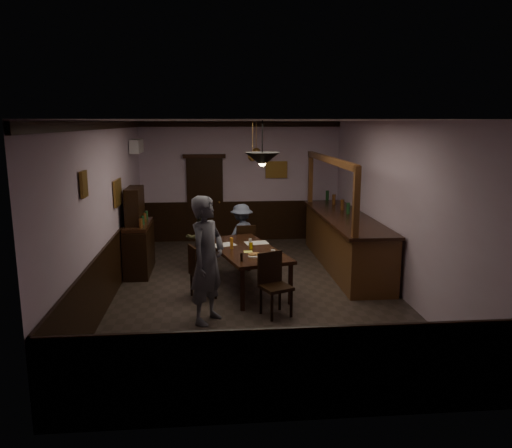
{
  "coord_description": "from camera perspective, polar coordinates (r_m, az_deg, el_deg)",
  "views": [
    {
      "loc": [
        -0.74,
        -8.5,
        2.97
      ],
      "look_at": [
        0.06,
        0.37,
        1.15
      ],
      "focal_mm": 35.0,
      "sensor_mm": 36.0,
      "label": 1
    }
  ],
  "objects": [
    {
      "name": "napkin",
      "position": [
        8.72,
        -0.91,
        -3.19
      ],
      "size": [
        0.18,
        0.18,
        0.0
      ],
      "primitive_type": "cube",
      "rotation": [
        0.0,
        0.0,
        0.27
      ],
      "color": "#DBE353",
      "rests_on": "dining_table"
    },
    {
      "name": "pastry_plate",
      "position": [
        8.43,
        -0.18,
        -3.67
      ],
      "size": [
        0.22,
        0.22,
        0.01
      ],
      "primitive_type": "cylinder",
      "color": "white",
      "rests_on": "dining_table"
    },
    {
      "name": "room",
      "position": [
        8.66,
        -0.18,
        1.76
      ],
      "size": [
        5.01,
        8.01,
        3.01
      ],
      "color": "#2D2621",
      "rests_on": "ground"
    },
    {
      "name": "picture_left_large",
      "position": [
        9.54,
        -15.53,
        3.48
      ],
      "size": [
        0.04,
        0.62,
        0.48
      ],
      "color": "olive",
      "rests_on": "ground"
    },
    {
      "name": "dining_table",
      "position": [
        8.99,
        -1.16,
        -3.18
      ],
      "size": [
        1.55,
        2.39,
        0.75
      ],
      "rotation": [
        0.0,
        0.0,
        0.27
      ],
      "color": "black",
      "rests_on": "ground"
    },
    {
      "name": "pendant_iron",
      "position": [
        7.96,
        0.72,
        7.4
      ],
      "size": [
        0.56,
        0.56,
        0.72
      ],
      "color": "black",
      "rests_on": "ground"
    },
    {
      "name": "chair_side",
      "position": [
        8.59,
        -6.55,
        -5.19
      ],
      "size": [
        0.51,
        0.51,
        0.93
      ],
      "rotation": [
        0.0,
        0.0,
        1.91
      ],
      "color": "black",
      "rests_on": "ground"
    },
    {
      "name": "pastry_ring_a",
      "position": [
        8.44,
        -0.47,
        -3.47
      ],
      "size": [
        0.13,
        0.13,
        0.04
      ],
      "primitive_type": "torus",
      "color": "#C68C47",
      "rests_on": "pastry_plate"
    },
    {
      "name": "beer_glass",
      "position": [
        8.92,
        -2.81,
        -2.22
      ],
      "size": [
        0.06,
        0.06,
        0.2
      ],
      "primitive_type": "cylinder",
      "color": "#BF721E",
      "rests_on": "dining_table"
    },
    {
      "name": "pepper_mill",
      "position": [
        8.13,
        -1.66,
        -3.8
      ],
      "size": [
        0.04,
        0.04,
        0.14
      ],
      "primitive_type": "cylinder",
      "color": "black",
      "rests_on": "dining_table"
    },
    {
      "name": "ac_unit",
      "position": [
        11.53,
        -13.49,
        8.66
      ],
      "size": [
        0.2,
        0.85,
        0.3
      ],
      "color": "white",
      "rests_on": "ground"
    },
    {
      "name": "bar_counter",
      "position": [
        10.49,
        10.08,
        -1.79
      ],
      "size": [
        0.95,
        4.09,
        2.3
      ],
      "color": "#4A2B13",
      "rests_on": "ground"
    },
    {
      "name": "sideboard",
      "position": [
        10.21,
        -13.32,
        -1.67
      ],
      "size": [
        0.47,
        1.3,
        1.72
      ],
      "color": "black",
      "rests_on": "ground"
    },
    {
      "name": "person_seated_left",
      "position": [
        10.31,
        -6.38,
        -1.58
      ],
      "size": [
        0.77,
        0.7,
        1.28
      ],
      "primitive_type": "imported",
      "rotation": [
        0.0,
        0.0,
        3.58
      ],
      "color": "#4C4F2F",
      "rests_on": "ground"
    },
    {
      "name": "soda_can",
      "position": [
        8.88,
        -0.57,
        -2.52
      ],
      "size": [
        0.07,
        0.07,
        0.12
      ],
      "primitive_type": "cylinder",
      "color": "yellow",
      "rests_on": "dining_table"
    },
    {
      "name": "chair_far_right",
      "position": [
        10.34,
        -1.23,
        -2.29
      ],
      "size": [
        0.42,
        0.42,
        0.91
      ],
      "rotation": [
        0.0,
        0.0,
        3.22
      ],
      "color": "black",
      "rests_on": "ground"
    },
    {
      "name": "coffee_cup",
      "position": [
        8.53,
        1.97,
        -3.21
      ],
      "size": [
        0.1,
        0.1,
        0.07
      ],
      "primitive_type": "imported",
      "rotation": [
        0.0,
        0.0,
        0.27
      ],
      "color": "white",
      "rests_on": "saucer"
    },
    {
      "name": "picture_back",
      "position": [
        12.62,
        2.34,
        6.23
      ],
      "size": [
        0.55,
        0.04,
        0.42
      ],
      "color": "olive",
      "rests_on": "ground"
    },
    {
      "name": "person_standing",
      "position": [
        7.46,
        -5.59,
        -4.11
      ],
      "size": [
        0.76,
        0.84,
        1.93
      ],
      "primitive_type": "imported",
      "rotation": [
        0.0,
        0.0,
        1.01
      ],
      "color": "#595A66",
      "rests_on": "ground"
    },
    {
      "name": "newspaper_right",
      "position": [
        9.34,
        0.07,
        -2.17
      ],
      "size": [
        0.46,
        0.36,
        0.01
      ],
      "primitive_type": "cube",
      "rotation": [
        0.0,
        0.0,
        0.16
      ],
      "color": "silver",
      "rests_on": "dining_table"
    },
    {
      "name": "chair_near",
      "position": [
        7.84,
        2.0,
        -6.52
      ],
      "size": [
        0.56,
        0.56,
        0.99
      ],
      "rotation": [
        0.0,
        0.0,
        0.41
      ],
      "color": "black",
      "rests_on": "ground"
    },
    {
      "name": "water_glass",
      "position": [
        9.05,
        -0.66,
        -2.16
      ],
      "size": [
        0.06,
        0.06,
        0.15
      ],
      "primitive_type": "cylinder",
      "color": "silver",
      "rests_on": "dining_table"
    },
    {
      "name": "door_back",
      "position": [
        12.6,
        -5.84,
        2.73
      ],
      "size": [
        0.9,
        0.06,
        2.1
      ],
      "primitive_type": "cube",
      "color": "black",
      "rests_on": "ground"
    },
    {
      "name": "picture_left_small",
      "position": [
        7.16,
        -19.08,
        4.33
      ],
      "size": [
        0.04,
        0.28,
        0.36
      ],
      "color": "olive",
      "rests_on": "ground"
    },
    {
      "name": "pendant_brass_far",
      "position": [
        11.53,
        0.02,
        8.21
      ],
      "size": [
        0.2,
        0.2,
        0.81
      ],
      "color": "#BF8C3F",
      "rests_on": "ground"
    },
    {
      "name": "pastry_ring_b",
      "position": [
        8.45,
        0.06,
        -3.45
      ],
      "size": [
        0.13,
        0.13,
        0.04
      ],
      "primitive_type": "torus",
      "color": "#C68C47",
      "rests_on": "pastry_plate"
    },
    {
      "name": "pendant_brass_mid",
      "position": [
        10.09,
        -0.38,
        7.73
      ],
      "size": [
        0.2,
        0.2,
        0.81
      ],
      "color": "#BF8C3F",
      "rests_on": "ground"
    },
    {
      "name": "chair_far_left",
      "position": [
        10.08,
        -5.94,
        -2.52
      ],
      "size": [
        0.54,
        0.54,
        0.97
      ],
      "rotation": [
        0.0,
        0.0,
        3.51
      ],
      "color": "black",
      "rests_on": "ground"
    },
    {
      "name": "saucer",
      "position": [
        8.59,
        1.63,
        -3.39
      ],
      "size": [
        0.15,
        0.15,
        0.01
      ],
      "primitive_type": "cylinder",
      "color": "white",
      "rests_on": "dining_table"
    },
    {
      "name": "newspaper_left",
      "position": [
        9.21,
        -3.72,
        -2.39
      ],
      "size": [
        0.5,
        0.44,
        0.01
      ],
      "primitive_type": "cube",
      "rotation": [
        0.0,
        0.0,
        0.41
      ],
      "color": "silver",
      "rests_on": "dining_table"
    },
    {
      "name": "person_seated_right",
      "position": [
        10.56,
        -1.65,
        -1.17
      ],
      "size": [
        0.96,
        0.86,
        1.29
      ],
      "primitive_type": "imported",
      "rotation": [
        0.0,
        0.0,
        3.72
      ],
      "color": "slate",
      "rests_on": "ground"
    }
  ]
}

